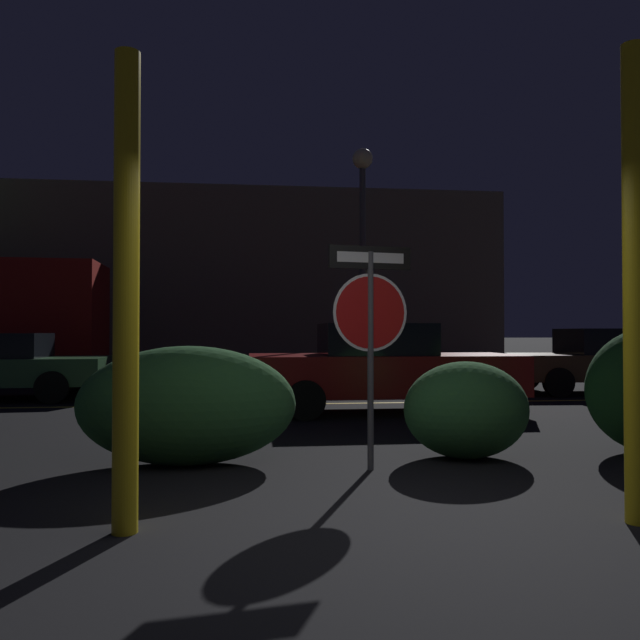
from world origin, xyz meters
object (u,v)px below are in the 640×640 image
passing_car_3 (600,361)px  hedge_bush_1 (187,405)px  hedge_bush_2 (466,410)px  passing_car_2 (382,368)px  yellow_pole_right (635,282)px  yellow_pole_left (126,291)px  street_lamp (363,215)px  stop_sign (370,313)px

passing_car_3 → hedge_bush_1: bearing=132.2°
hedge_bush_2 → passing_car_2: passing_car_2 is taller
yellow_pole_right → hedge_bush_1: (-3.26, 2.26, -1.08)m
yellow_pole_left → hedge_bush_2: size_ratio=2.43×
yellow_pole_left → street_lamp: street_lamp is taller
stop_sign → passing_car_3: 9.36m
passing_car_2 → yellow_pole_left: bearing=-27.0°
stop_sign → hedge_bush_2: size_ratio=1.64×
passing_car_2 → stop_sign: bearing=-13.7°
hedge_bush_1 → street_lamp: (3.55, 9.66, 3.77)m
yellow_pole_right → yellow_pole_left: bearing=176.9°
passing_car_3 → stop_sign: bearing=140.9°
yellow_pole_right → hedge_bush_2: bearing=100.2°
stop_sign → yellow_pole_right: bearing=-60.1°
hedge_bush_2 → yellow_pole_left: bearing=-145.9°
stop_sign → hedge_bush_2: 1.54m
stop_sign → street_lamp: bearing=70.7°
hedge_bush_2 → passing_car_2: (-0.08, 3.80, 0.22)m
passing_car_2 → street_lamp: (0.77, 5.86, 3.63)m
street_lamp → passing_car_3: bearing=-35.4°
hedge_bush_1 → street_lamp: street_lamp is taller
hedge_bush_2 → passing_car_3: size_ratio=0.30×
passing_car_2 → passing_car_3: (5.37, 2.58, -0.04)m
yellow_pole_left → hedge_bush_1: size_ratio=1.48×
hedge_bush_2 → street_lamp: size_ratio=0.21×
stop_sign → street_lamp: (1.78, 10.07, 2.85)m
yellow_pole_right → passing_car_2: bearing=94.6°
yellow_pole_left → hedge_bush_2: bearing=34.1°
hedge_bush_1 → passing_car_3: 10.35m
stop_sign → hedge_bush_2: stop_sign is taller
hedge_bush_1 → street_lamp: 10.96m
passing_car_2 → hedge_bush_2: bearing=1.1°
street_lamp → stop_sign: bearing=-100.0°
hedge_bush_1 → passing_car_2: 4.71m
passing_car_2 → passing_car_3: bearing=115.6°
hedge_bush_1 → street_lamp: size_ratio=0.35×
passing_car_2 → street_lamp: size_ratio=0.74×
yellow_pole_left → hedge_bush_1: bearing=84.4°
yellow_pole_left → yellow_pole_right: size_ratio=0.96×
yellow_pole_right → passing_car_2: size_ratio=0.74×
passing_car_3 → yellow_pole_right: bearing=154.7°
stop_sign → passing_car_3: (6.39, 6.80, -0.81)m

